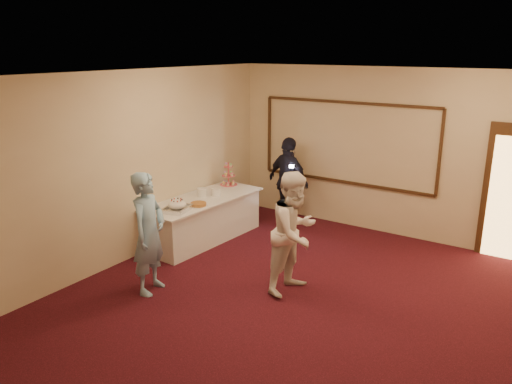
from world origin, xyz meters
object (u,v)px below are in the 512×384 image
at_px(man, 149,233).
at_px(pavlova_tray, 177,206).
at_px(guest, 288,181).
at_px(tart, 198,205).
at_px(cupcake_stand, 228,176).
at_px(plate_stack_a, 202,192).
at_px(woman, 295,233).
at_px(buffet_table, 203,219).
at_px(plate_stack_b, 216,192).

bearing_deg(man, pavlova_tray, 10.79).
height_order(pavlova_tray, man, man).
relative_size(pavlova_tray, guest, 0.32).
relative_size(tart, guest, 0.18).
relative_size(cupcake_stand, plate_stack_a, 2.74).
bearing_deg(woman, tart, 87.15).
bearing_deg(woman, pavlova_tray, 97.49).
bearing_deg(cupcake_stand, plate_stack_a, -86.01).
bearing_deg(guest, woman, 137.49).
bearing_deg(woman, cupcake_stand, 62.34).
height_order(plate_stack_a, guest, guest).
height_order(buffet_table, plate_stack_b, plate_stack_b).
distance_m(cupcake_stand, tart, 1.42).
bearing_deg(plate_stack_a, plate_stack_b, 40.49).
distance_m(cupcake_stand, man, 2.99).
bearing_deg(cupcake_stand, tart, -74.16).
relative_size(buffet_table, plate_stack_b, 13.64).
xyz_separation_m(cupcake_stand, man, (0.78, -2.88, -0.08)).
xyz_separation_m(plate_stack_b, guest, (0.73, 1.32, 0.01)).
bearing_deg(tart, man, -75.36).
distance_m(buffet_table, pavlova_tray, 0.90).
height_order(plate_stack_b, man, man).
xyz_separation_m(plate_stack_a, plate_stack_b, (0.19, 0.16, -0.00)).
xyz_separation_m(pavlova_tray, plate_stack_b, (-0.01, 1.02, -0.01)).
distance_m(pavlova_tray, tart, 0.40).
distance_m(pavlova_tray, man, 1.27).
relative_size(buffet_table, pavlova_tray, 4.49).
xyz_separation_m(cupcake_stand, plate_stack_a, (0.06, -0.87, -0.10)).
bearing_deg(woman, buffet_table, 79.12).
xyz_separation_m(tart, man, (0.40, -1.52, 0.06)).
bearing_deg(tart, woman, -10.77).
bearing_deg(man, buffet_table, 4.63).
distance_m(plate_stack_b, woman, 2.43).
bearing_deg(man, cupcake_stand, 1.27).
bearing_deg(man, plate_stack_a, 5.82).
xyz_separation_m(tart, woman, (2.06, -0.39, 0.06)).
bearing_deg(woman, plate_stack_b, 72.65).
bearing_deg(plate_stack_b, plate_stack_a, -139.51).
relative_size(buffet_table, tart, 7.78).
relative_size(man, guest, 1.02).
xyz_separation_m(buffet_table, pavlova_tray, (0.11, -0.77, 0.46)).
bearing_deg(guest, plate_stack_a, 73.77).
height_order(plate_stack_b, guest, guest).
height_order(cupcake_stand, tart, cupcake_stand).
bearing_deg(guest, cupcake_stand, 47.47).
bearing_deg(pavlova_tray, guest, 72.83).
height_order(plate_stack_a, man, man).
xyz_separation_m(buffet_table, plate_stack_a, (-0.08, 0.09, 0.46)).
bearing_deg(buffet_table, plate_stack_b, 67.09).
relative_size(woman, guest, 1.02).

